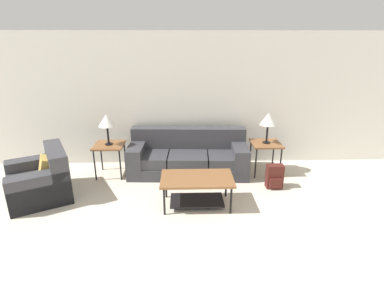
{
  "coord_description": "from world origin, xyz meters",
  "views": [
    {
      "loc": [
        -0.14,
        -1.07,
        2.46
      ],
      "look_at": [
        0.01,
        3.62,
        0.8
      ],
      "focal_mm": 28.0,
      "sensor_mm": 36.0,
      "label": 1
    }
  ],
  "objects_px": {
    "table_lamp_right": "(268,120)",
    "armchair": "(41,180)",
    "couch": "(188,157)",
    "table_lamp_left": "(107,121)",
    "side_table_right": "(266,146)",
    "coffee_table": "(197,185)",
    "side_table_left": "(109,148)",
    "backpack": "(275,177)"
  },
  "relations": [
    {
      "from": "couch",
      "to": "armchair",
      "type": "height_order",
      "value": "couch"
    },
    {
      "from": "couch",
      "to": "backpack",
      "type": "bearing_deg",
      "value": -25.54
    },
    {
      "from": "armchair",
      "to": "table_lamp_left",
      "type": "xyz_separation_m",
      "value": [
        0.93,
        0.8,
        0.77
      ]
    },
    {
      "from": "couch",
      "to": "backpack",
      "type": "relative_size",
      "value": 5.36
    },
    {
      "from": "coffee_table",
      "to": "backpack",
      "type": "relative_size",
      "value": 2.6
    },
    {
      "from": "coffee_table",
      "to": "table_lamp_right",
      "type": "distance_m",
      "value": 1.92
    },
    {
      "from": "armchair",
      "to": "backpack",
      "type": "relative_size",
      "value": 3.08
    },
    {
      "from": "coffee_table",
      "to": "side_table_right",
      "type": "distance_m",
      "value": 1.79
    },
    {
      "from": "table_lamp_right",
      "to": "side_table_left",
      "type": "bearing_deg",
      "value": 180.0
    },
    {
      "from": "coffee_table",
      "to": "backpack",
      "type": "xyz_separation_m",
      "value": [
        1.37,
        0.54,
        -0.14
      ]
    },
    {
      "from": "armchair",
      "to": "table_lamp_left",
      "type": "height_order",
      "value": "table_lamp_left"
    },
    {
      "from": "couch",
      "to": "side_table_left",
      "type": "relative_size",
      "value": 3.7
    },
    {
      "from": "coffee_table",
      "to": "couch",
      "type": "bearing_deg",
      "value": 95.05
    },
    {
      "from": "table_lamp_left",
      "to": "backpack",
      "type": "distance_m",
      "value": 3.13
    },
    {
      "from": "couch",
      "to": "side_table_left",
      "type": "distance_m",
      "value": 1.49
    },
    {
      "from": "table_lamp_right",
      "to": "side_table_right",
      "type": "bearing_deg",
      "value": 69.44
    },
    {
      "from": "coffee_table",
      "to": "side_table_right",
      "type": "bearing_deg",
      "value": 40.5
    },
    {
      "from": "side_table_right",
      "to": "table_lamp_right",
      "type": "relative_size",
      "value": 1.07
    },
    {
      "from": "couch",
      "to": "coffee_table",
      "type": "distance_m",
      "value": 1.25
    },
    {
      "from": "side_table_left",
      "to": "backpack",
      "type": "relative_size",
      "value": 1.45
    },
    {
      "from": "coffee_table",
      "to": "backpack",
      "type": "bearing_deg",
      "value": 21.42
    },
    {
      "from": "side_table_right",
      "to": "table_lamp_right",
      "type": "height_order",
      "value": "table_lamp_right"
    },
    {
      "from": "table_lamp_left",
      "to": "backpack",
      "type": "height_order",
      "value": "table_lamp_left"
    },
    {
      "from": "table_lamp_right",
      "to": "armchair",
      "type": "bearing_deg",
      "value": -168.24
    },
    {
      "from": "couch",
      "to": "backpack",
      "type": "xyz_separation_m",
      "value": [
        1.48,
        -0.71,
        -0.09
      ]
    },
    {
      "from": "couch",
      "to": "table_lamp_left",
      "type": "bearing_deg",
      "value": -176.59
    },
    {
      "from": "armchair",
      "to": "backpack",
      "type": "height_order",
      "value": "armchair"
    },
    {
      "from": "side_table_left",
      "to": "couch",
      "type": "bearing_deg",
      "value": 3.41
    },
    {
      "from": "armchair",
      "to": "side_table_left",
      "type": "height_order",
      "value": "armchair"
    },
    {
      "from": "side_table_left",
      "to": "table_lamp_left",
      "type": "distance_m",
      "value": 0.51
    },
    {
      "from": "coffee_table",
      "to": "side_table_left",
      "type": "xyz_separation_m",
      "value": [
        -1.58,
        1.16,
        0.2
      ]
    },
    {
      "from": "coffee_table",
      "to": "table_lamp_left",
      "type": "height_order",
      "value": "table_lamp_left"
    },
    {
      "from": "couch",
      "to": "armchair",
      "type": "xyz_separation_m",
      "value": [
        -2.4,
        -0.89,
        -0.01
      ]
    },
    {
      "from": "table_lamp_left",
      "to": "backpack",
      "type": "relative_size",
      "value": 1.36
    },
    {
      "from": "table_lamp_left",
      "to": "armchair",
      "type": "bearing_deg",
      "value": -139.21
    },
    {
      "from": "couch",
      "to": "side_table_right",
      "type": "height_order",
      "value": "couch"
    },
    {
      "from": "side_table_left",
      "to": "table_lamp_right",
      "type": "xyz_separation_m",
      "value": [
        2.93,
        -0.0,
        0.51
      ]
    },
    {
      "from": "armchair",
      "to": "table_lamp_right",
      "type": "distance_m",
      "value": 4.02
    },
    {
      "from": "backpack",
      "to": "table_lamp_right",
      "type": "bearing_deg",
      "value": 91.36
    },
    {
      "from": "coffee_table",
      "to": "armchair",
      "type": "bearing_deg",
      "value": 172.02
    },
    {
      "from": "armchair",
      "to": "table_lamp_left",
      "type": "relative_size",
      "value": 2.27
    },
    {
      "from": "side_table_right",
      "to": "backpack",
      "type": "bearing_deg",
      "value": -88.64
    }
  ]
}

